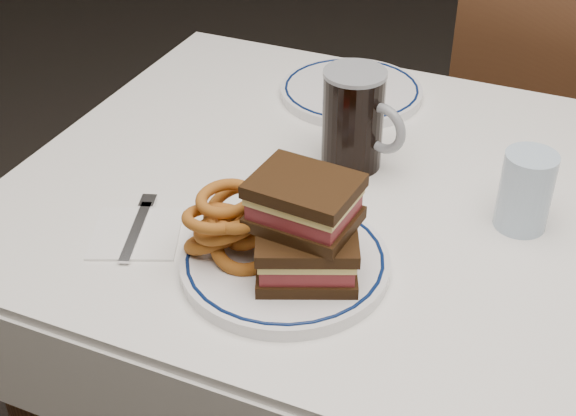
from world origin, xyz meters
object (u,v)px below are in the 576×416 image
at_px(main_plate, 285,262).
at_px(far_plate, 351,91).
at_px(chair_far, 553,123).
at_px(beer_mug, 355,119).
at_px(reuben_sandwich, 305,228).

relative_size(main_plate, far_plate, 1.07).
height_order(chair_far, beer_mug, chair_far).
height_order(beer_mug, far_plate, beer_mug).
height_order(reuben_sandwich, far_plate, reuben_sandwich).
bearing_deg(reuben_sandwich, far_plate, 103.15).
relative_size(chair_far, beer_mug, 5.99).
bearing_deg(far_plate, reuben_sandwich, -76.85).
xyz_separation_m(chair_far, far_plate, (-0.33, -0.49, 0.24)).
xyz_separation_m(chair_far, reuben_sandwich, (-0.21, -1.00, 0.31)).
height_order(main_plate, reuben_sandwich, reuben_sandwich).
bearing_deg(main_plate, reuben_sandwich, -20.25).
distance_m(reuben_sandwich, far_plate, 0.53).
xyz_separation_m(main_plate, far_plate, (-0.09, 0.50, -0.00)).
bearing_deg(chair_far, main_plate, -103.93).
bearing_deg(main_plate, beer_mug, 91.15).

